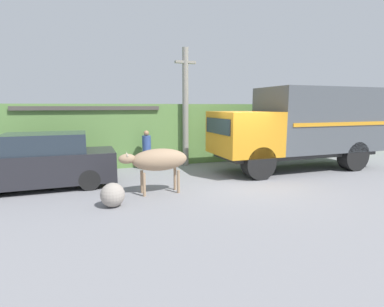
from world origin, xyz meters
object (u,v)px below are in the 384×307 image
object	(u,v)px
parked_suv	(44,162)
pedestrian_on_hill	(147,148)
brown_cow	(158,160)
roadside_rock	(113,195)
cargo_truck	(304,125)
utility_pole	(185,106)

from	to	relation	value
parked_suv	pedestrian_on_hill	size ratio (longest dim) A/B	2.74
brown_cow	roadside_rock	xyz separation A→B (m)	(-1.42, -0.81, -0.70)
brown_cow	roadside_rock	size ratio (longest dim) A/B	3.23
cargo_truck	parked_suv	xyz separation A→B (m)	(-9.80, 0.38, -1.00)
cargo_truck	utility_pole	xyz separation A→B (m)	(-4.33, 2.42, 0.79)
parked_suv	utility_pole	size ratio (longest dim) A/B	0.88
cargo_truck	brown_cow	bearing A→B (deg)	-166.43
pedestrian_on_hill	utility_pole	distance (m)	2.53
brown_cow	pedestrian_on_hill	bearing A→B (deg)	73.62
pedestrian_on_hill	utility_pole	xyz separation A→B (m)	(1.80, 0.30, 1.75)
parked_suv	utility_pole	xyz separation A→B (m)	(5.47, 2.04, 1.79)
cargo_truck	parked_suv	world-z (taller)	cargo_truck
cargo_truck	utility_pole	distance (m)	5.02
cargo_truck	parked_suv	size ratio (longest dim) A/B	1.62
brown_cow	parked_suv	world-z (taller)	parked_suv
parked_suv	utility_pole	world-z (taller)	utility_pole
cargo_truck	utility_pole	size ratio (longest dim) A/B	1.42
cargo_truck	brown_cow	distance (m)	6.70
roadside_rock	pedestrian_on_hill	bearing A→B (deg)	67.98
cargo_truck	roadside_rock	world-z (taller)	cargo_truck
brown_cow	utility_pole	world-z (taller)	utility_pole
brown_cow	pedestrian_on_hill	xyz separation A→B (m)	(0.35, 3.58, -0.13)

